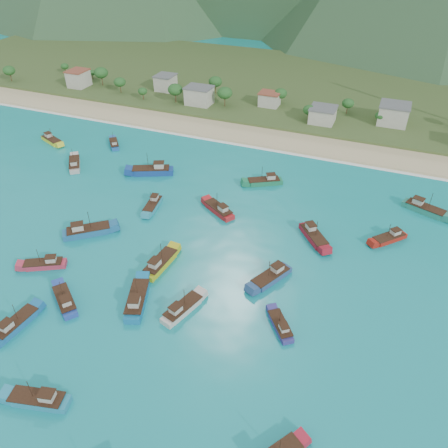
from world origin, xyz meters
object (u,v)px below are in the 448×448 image
at_px(boat_15, 182,309).
at_px(boat_22, 52,140).
at_px(boat_14, 219,210).
at_px(boat_19, 16,325).
at_px(boat_20, 424,209).
at_px(boat_3, 389,238).
at_px(boat_23, 314,236).
at_px(boat_7, 45,265).
at_px(boat_18, 39,400).
at_px(boat_5, 280,326).
at_px(boat_11, 271,277).
at_px(boat_8, 137,300).
at_px(boat_9, 152,171).
at_px(boat_12, 160,264).
at_px(boat_1, 153,205).
at_px(boat_13, 114,144).
at_px(boat_0, 88,231).
at_px(boat_4, 75,164).
at_px(boat_25, 264,182).
at_px(boat_21, 65,301).

xyz_separation_m(boat_15, boat_22, (-80.17, 56.56, 0.01)).
distance_m(boat_14, boat_19, 57.59).
bearing_deg(boat_20, boat_3, -4.05).
distance_m(boat_19, boat_22, 88.80).
xyz_separation_m(boat_3, boat_23, (-17.89, -6.44, 0.15)).
distance_m(boat_3, boat_20, 18.86).
distance_m(boat_7, boat_18, 36.49).
bearing_deg(boat_22, boat_5, 84.69).
xyz_separation_m(boat_19, boat_23, (49.16, 50.83, 0.07)).
height_order(boat_14, boat_22, boat_14).
height_order(boat_18, boat_19, boat_18).
bearing_deg(boat_19, boat_11, 41.72).
distance_m(boat_5, boat_8, 30.49).
bearing_deg(boat_11, boat_7, 43.31).
height_order(boat_8, boat_23, boat_8).
bearing_deg(boat_23, boat_18, 22.79).
distance_m(boat_19, boat_23, 70.71).
height_order(boat_7, boat_19, boat_19).
distance_m(boat_9, boat_23, 56.96).
xyz_separation_m(boat_12, boat_14, (4.17, 26.10, -0.06)).
bearing_deg(boat_5, boat_18, -174.94).
distance_m(boat_12, boat_20, 74.09).
distance_m(boat_1, boat_13, 44.16).
xyz_separation_m(boat_0, boat_13, (-23.08, 47.26, -0.34)).
distance_m(boat_5, boat_18, 45.65).
height_order(boat_4, boat_23, boat_23).
bearing_deg(boat_4, boat_18, -93.53).
xyz_separation_m(boat_14, boat_25, (7.06, 19.44, 0.02)).
distance_m(boat_8, boat_22, 90.98).
height_order(boat_3, boat_7, boat_7).
distance_m(boat_8, boat_21, 15.35).
xyz_separation_m(boat_20, boat_21, (-70.11, -65.35, -0.17)).
height_order(boat_7, boat_8, boat_8).
distance_m(boat_4, boat_14, 54.43).
bearing_deg(boat_12, boat_18, -88.94).
distance_m(boat_9, boat_20, 81.34).
height_order(boat_0, boat_7, boat_0).
xyz_separation_m(boat_14, boat_20, (52.86, 21.20, 0.12)).
xyz_separation_m(boat_11, boat_23, (5.72, 18.67, 0.01)).
bearing_deg(boat_15, boat_21, -146.45).
relative_size(boat_5, boat_25, 0.76).
relative_size(boat_0, boat_25, 1.06).
bearing_deg(boat_7, boat_22, 9.89).
height_order(boat_12, boat_19, boat_12).
height_order(boat_19, boat_21, boat_19).
xyz_separation_m(boat_3, boat_15, (-37.92, -41.16, 0.07)).
height_order(boat_0, boat_20, boat_0).
height_order(boat_1, boat_18, boat_18).
height_order(boat_3, boat_11, boat_11).
bearing_deg(boat_9, boat_22, 56.78).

